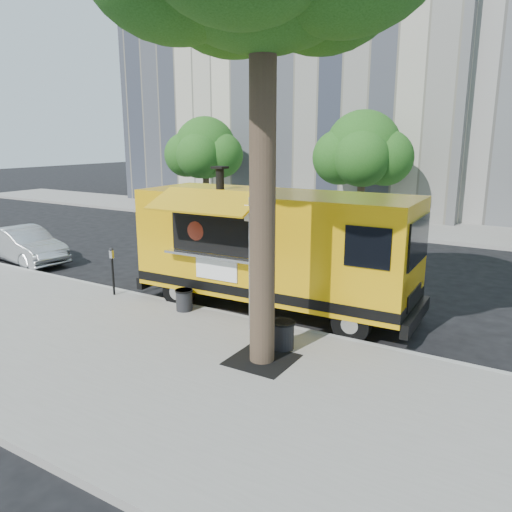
% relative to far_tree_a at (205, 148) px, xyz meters
% --- Properties ---
extents(ground, '(120.00, 120.00, 0.00)m').
position_rel_far_tree_a_xyz_m(ground, '(10.00, -12.30, -3.78)').
color(ground, black).
rests_on(ground, ground).
extents(sidewalk, '(60.00, 6.00, 0.15)m').
position_rel_far_tree_a_xyz_m(sidewalk, '(10.00, -16.30, -3.70)').
color(sidewalk, gray).
rests_on(sidewalk, ground).
extents(curb, '(60.00, 0.14, 0.16)m').
position_rel_far_tree_a_xyz_m(curb, '(10.00, -13.23, -3.70)').
color(curb, '#999993').
rests_on(curb, ground).
extents(far_sidewalk, '(60.00, 5.00, 0.15)m').
position_rel_far_tree_a_xyz_m(far_sidewalk, '(10.00, 1.20, -3.70)').
color(far_sidewalk, gray).
rests_on(far_sidewalk, ground).
extents(building_left, '(22.00, 14.00, 24.00)m').
position_rel_far_tree_a_xyz_m(building_left, '(2.00, 9.70, 8.22)').
color(building_left, '#B9B29A').
rests_on(building_left, ground).
extents(tree_well, '(1.20, 1.20, 0.02)m').
position_rel_far_tree_a_xyz_m(tree_well, '(12.60, -15.10, -3.62)').
color(tree_well, black).
rests_on(tree_well, sidewalk).
extents(far_tree_a, '(3.42, 3.42, 5.36)m').
position_rel_far_tree_a_xyz_m(far_tree_a, '(0.00, 0.00, 0.00)').
color(far_tree_a, '#33261C').
rests_on(far_tree_a, far_sidewalk).
extents(far_tree_b, '(3.60, 3.60, 5.50)m').
position_rel_far_tree_a_xyz_m(far_tree_b, '(9.00, 0.40, 0.06)').
color(far_tree_b, '#33261C').
rests_on(far_tree_b, far_sidewalk).
extents(sign_post, '(0.28, 0.06, 3.00)m').
position_rel_far_tree_a_xyz_m(sign_post, '(11.55, -13.85, -1.93)').
color(sign_post, silver).
rests_on(sign_post, sidewalk).
extents(parking_meter, '(0.11, 0.11, 1.33)m').
position_rel_far_tree_a_xyz_m(parking_meter, '(7.00, -13.65, -2.79)').
color(parking_meter, black).
rests_on(parking_meter, sidewalk).
extents(food_truck, '(7.40, 3.58, 3.63)m').
position_rel_far_tree_a_xyz_m(food_truck, '(11.16, -12.13, -2.07)').
color(food_truck, '#E0A40B').
rests_on(food_truck, ground).
extents(sedan, '(4.00, 1.83, 1.27)m').
position_rel_far_tree_a_xyz_m(sedan, '(1.12, -12.30, -3.14)').
color(sedan, '#A6A8AD').
rests_on(sedan, ground).
extents(trash_bin_left, '(0.49, 0.49, 0.59)m').
position_rel_far_tree_a_xyz_m(trash_bin_left, '(12.69, -14.40, -3.31)').
color(trash_bin_left, black).
rests_on(trash_bin_left, sidewalk).
extents(trash_bin_right, '(0.45, 0.45, 0.54)m').
position_rel_far_tree_a_xyz_m(trash_bin_right, '(9.46, -13.63, -3.34)').
color(trash_bin_right, black).
rests_on(trash_bin_right, sidewalk).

